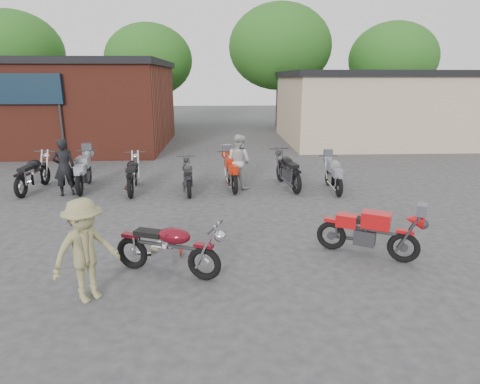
{
  "coord_description": "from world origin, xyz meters",
  "views": [
    {
      "loc": [
        -0.09,
        -7.1,
        3.44
      ],
      "look_at": [
        0.32,
        1.76,
        0.9
      ],
      "focal_mm": 30.0,
      "sensor_mm": 36.0,
      "label": 1
    }
  ],
  "objects_px": {
    "person_dark": "(64,167)",
    "row_bike_6": "(334,174)",
    "row_bike_1": "(83,170)",
    "row_bike_2": "(133,172)",
    "row_bike_0": "(33,172)",
    "row_bike_3": "(188,175)",
    "helmet": "(177,250)",
    "vintage_motorcycle": "(169,245)",
    "sportbike": "(369,230)",
    "person_tan": "(86,251)",
    "person_light": "(239,161)",
    "row_bike_5": "(288,168)",
    "row_bike_4": "(231,170)"
  },
  "relations": [
    {
      "from": "vintage_motorcycle",
      "to": "row_bike_0",
      "type": "xyz_separation_m",
      "value": [
        -4.94,
        5.83,
        0.03
      ]
    },
    {
      "from": "sportbike",
      "to": "row_bike_6",
      "type": "bearing_deg",
      "value": 111.42
    },
    {
      "from": "vintage_motorcycle",
      "to": "helmet",
      "type": "xyz_separation_m",
      "value": [
        0.05,
        0.81,
        -0.47
      ]
    },
    {
      "from": "row_bike_3",
      "to": "row_bike_5",
      "type": "xyz_separation_m",
      "value": [
        3.18,
        0.39,
        0.08
      ]
    },
    {
      "from": "vintage_motorcycle",
      "to": "helmet",
      "type": "height_order",
      "value": "vintage_motorcycle"
    },
    {
      "from": "vintage_motorcycle",
      "to": "row_bike_4",
      "type": "bearing_deg",
      "value": 98.37
    },
    {
      "from": "row_bike_0",
      "to": "row_bike_1",
      "type": "xyz_separation_m",
      "value": [
        1.51,
        0.12,
        -0.0
      ]
    },
    {
      "from": "row_bike_6",
      "to": "person_light",
      "type": "bearing_deg",
      "value": 81.43
    },
    {
      "from": "row_bike_4",
      "to": "row_bike_6",
      "type": "bearing_deg",
      "value": -105.65
    },
    {
      "from": "row_bike_3",
      "to": "row_bike_6",
      "type": "distance_m",
      "value": 4.55
    },
    {
      "from": "row_bike_2",
      "to": "row_bike_4",
      "type": "xyz_separation_m",
      "value": [
        3.06,
        0.28,
        -0.02
      ]
    },
    {
      "from": "person_light",
      "to": "row_bike_0",
      "type": "height_order",
      "value": "person_light"
    },
    {
      "from": "vintage_motorcycle",
      "to": "row_bike_2",
      "type": "xyz_separation_m",
      "value": [
        -1.8,
        5.62,
        0.03
      ]
    },
    {
      "from": "sportbike",
      "to": "person_tan",
      "type": "distance_m",
      "value": 5.22
    },
    {
      "from": "helmet",
      "to": "sportbike",
      "type": "bearing_deg",
      "value": -3.01
    },
    {
      "from": "person_dark",
      "to": "row_bike_0",
      "type": "height_order",
      "value": "person_dark"
    },
    {
      "from": "row_bike_2",
      "to": "row_bike_5",
      "type": "bearing_deg",
      "value": -92.48
    },
    {
      "from": "row_bike_0",
      "to": "person_dark",
      "type": "bearing_deg",
      "value": -113.38
    },
    {
      "from": "row_bike_1",
      "to": "row_bike_2",
      "type": "xyz_separation_m",
      "value": [
        1.62,
        -0.34,
        -0.0
      ]
    },
    {
      "from": "row_bike_4",
      "to": "helmet",
      "type": "bearing_deg",
      "value": 159.59
    },
    {
      "from": "row_bike_1",
      "to": "row_bike_3",
      "type": "distance_m",
      "value": 3.36
    },
    {
      "from": "person_dark",
      "to": "row_bike_0",
      "type": "xyz_separation_m",
      "value": [
        -1.2,
        0.57,
        -0.25
      ]
    },
    {
      "from": "row_bike_6",
      "to": "helmet",
      "type": "bearing_deg",
      "value": 137.53
    },
    {
      "from": "person_light",
      "to": "person_dark",
      "type": "bearing_deg",
      "value": 46.15
    },
    {
      "from": "sportbike",
      "to": "row_bike_4",
      "type": "bearing_deg",
      "value": 144.74
    },
    {
      "from": "person_tan",
      "to": "row_bike_5",
      "type": "height_order",
      "value": "person_tan"
    },
    {
      "from": "row_bike_1",
      "to": "row_bike_2",
      "type": "distance_m",
      "value": 1.65
    },
    {
      "from": "person_tan",
      "to": "row_bike_2",
      "type": "xyz_separation_m",
      "value": [
        -0.63,
        6.4,
        -0.24
      ]
    },
    {
      "from": "row_bike_3",
      "to": "helmet",
      "type": "bearing_deg",
      "value": 174.75
    },
    {
      "from": "helmet",
      "to": "row_bike_5",
      "type": "xyz_separation_m",
      "value": [
        3.04,
        5.07,
        0.52
      ]
    },
    {
      "from": "sportbike",
      "to": "person_dark",
      "type": "distance_m",
      "value": 8.91
    },
    {
      "from": "person_dark",
      "to": "person_light",
      "type": "height_order",
      "value": "person_dark"
    },
    {
      "from": "row_bike_2",
      "to": "row_bike_3",
      "type": "xyz_separation_m",
      "value": [
        1.71,
        -0.13,
        -0.06
      ]
    },
    {
      "from": "row_bike_2",
      "to": "helmet",
      "type": "bearing_deg",
      "value": -164.54
    },
    {
      "from": "row_bike_5",
      "to": "row_bike_4",
      "type": "bearing_deg",
      "value": 79.76
    },
    {
      "from": "row_bike_0",
      "to": "row_bike_3",
      "type": "distance_m",
      "value": 4.85
    },
    {
      "from": "helmet",
      "to": "row_bike_5",
      "type": "height_order",
      "value": "row_bike_5"
    },
    {
      "from": "helmet",
      "to": "person_tan",
      "type": "distance_m",
      "value": 2.14
    },
    {
      "from": "person_light",
      "to": "row_bike_3",
      "type": "height_order",
      "value": "person_light"
    },
    {
      "from": "row_bike_2",
      "to": "row_bike_6",
      "type": "relative_size",
      "value": 1.12
    },
    {
      "from": "sportbike",
      "to": "person_tan",
      "type": "bearing_deg",
      "value": -135.86
    },
    {
      "from": "person_light",
      "to": "row_bike_1",
      "type": "relative_size",
      "value": 0.82
    },
    {
      "from": "row_bike_2",
      "to": "row_bike_5",
      "type": "relative_size",
      "value": 0.97
    },
    {
      "from": "row_bike_1",
      "to": "row_bike_6",
      "type": "distance_m",
      "value": 7.9
    },
    {
      "from": "person_dark",
      "to": "row_bike_6",
      "type": "xyz_separation_m",
      "value": [
        8.2,
        0.15,
        -0.33
      ]
    },
    {
      "from": "person_dark",
      "to": "row_bike_6",
      "type": "distance_m",
      "value": 8.2
    },
    {
      "from": "row_bike_0",
      "to": "row_bike_2",
      "type": "xyz_separation_m",
      "value": [
        3.13,
        -0.22,
        -0.01
      ]
    },
    {
      "from": "person_dark",
      "to": "row_bike_3",
      "type": "distance_m",
      "value": 3.66
    },
    {
      "from": "row_bike_4",
      "to": "row_bike_1",
      "type": "bearing_deg",
      "value": 82.23
    },
    {
      "from": "vintage_motorcycle",
      "to": "row_bike_6",
      "type": "xyz_separation_m",
      "value": [
        4.46,
        5.42,
        -0.04
      ]
    }
  ]
}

